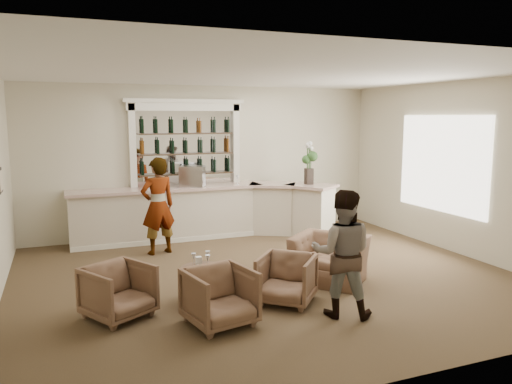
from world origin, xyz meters
TOP-DOWN VIEW (x-y plane):
  - ground at (0.00, 0.00)m, footprint 8.00×8.00m
  - room_shell at (0.16, 0.71)m, footprint 8.04×7.02m
  - bar_counter at (-0.16, 3.00)m, footprint 5.72×1.80m
  - back_bar_alcove at (-0.50, 3.41)m, footprint 2.64×0.25m
  - cocktail_table at (-1.28, -0.65)m, footprint 0.63×0.63m
  - sommelier at (-1.39, 2.10)m, footprint 0.77×0.60m
  - guest at (0.30, -1.82)m, footprint 1.04×0.97m
  - armchair_left at (-2.47, -0.83)m, footprint 1.05×1.06m
  - armchair_center at (-1.30, -1.53)m, footprint 0.93×0.95m
  - armchair_right at (-0.19, -1.15)m, footprint 1.06×1.06m
  - armchair_far at (0.87, -0.52)m, footprint 1.47×1.48m
  - espresso_machine at (-0.47, 3.03)m, footprint 0.64×0.60m
  - flower_vase at (2.03, 2.45)m, footprint 0.25×0.25m
  - wine_glass_bar_left at (-0.33, 2.99)m, footprint 0.07×0.07m
  - wine_glass_bar_right at (0.54, 2.99)m, footprint 0.07×0.07m
  - wine_glass_tbl_a at (-1.40, -0.62)m, footprint 0.07×0.07m
  - wine_glass_tbl_b at (-1.18, -0.57)m, footprint 0.07×0.07m
  - wine_glass_tbl_c at (-1.24, -0.78)m, footprint 0.07×0.07m
  - napkin_holder at (-1.30, -0.51)m, footprint 0.08×0.08m

SIDE VIEW (x-z plane):
  - ground at x=0.00m, z-range 0.00..0.00m
  - cocktail_table at x=-1.28m, z-range 0.00..0.50m
  - armchair_right at x=-0.19m, z-range 0.00..0.70m
  - armchair_left at x=-2.47m, z-range 0.00..0.71m
  - armchair_far at x=0.87m, z-range 0.00..0.73m
  - armchair_center at x=-1.30m, z-range 0.00..0.73m
  - napkin_holder at x=-1.30m, z-range 0.50..0.62m
  - bar_counter at x=-0.16m, z-range 0.00..1.14m
  - wine_glass_tbl_a at x=-1.40m, z-range 0.50..0.71m
  - wine_glass_tbl_b at x=-1.18m, z-range 0.50..0.71m
  - wine_glass_tbl_c at x=-1.24m, z-range 0.50..0.71m
  - guest at x=0.30m, z-range 0.00..1.69m
  - sommelier at x=-1.39m, z-range 0.00..1.87m
  - wine_glass_bar_left at x=-0.33m, z-range 1.14..1.35m
  - wine_glass_bar_right at x=0.54m, z-range 1.14..1.35m
  - espresso_machine at x=-0.47m, z-range 1.14..1.58m
  - flower_vase at x=2.03m, z-range 1.20..2.14m
  - back_bar_alcove at x=-0.50m, z-range 0.53..3.53m
  - room_shell at x=0.16m, z-range 0.68..4.00m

